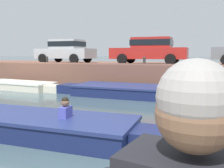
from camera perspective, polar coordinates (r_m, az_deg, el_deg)
The scene contains 10 objects.
ground_plane at distance 7.62m, azimuth 2.69°, elevation -8.15°, with size 400.00×400.00×0.00m, color #3D5156.
far_quay_wall at distance 15.96m, azimuth 12.93°, elevation 2.08°, with size 60.00×6.00×1.39m, color brown.
far_wall_coping at distance 13.08m, azimuth 11.11°, elevation 4.36°, with size 60.00×0.24×0.08m, color #925F4C.
boat_moored_west_cream at distance 14.97m, azimuth -20.06°, elevation -0.32°, with size 5.21×1.86×0.43m.
boat_moored_central_navy at distance 11.82m, azimuth 3.54°, elevation -1.53°, with size 6.64×2.20×0.51m.
motorboat_passing at distance 6.24m, azimuth -14.27°, elevation -9.32°, with size 5.69×1.83×0.99m.
car_leftmost_silver at distance 17.16m, azimuth -10.44°, elevation 7.62°, with size 3.86×2.02×1.54m.
car_left_inner_red at distance 14.95m, azimuth 8.69°, elevation 7.80°, with size 4.44×2.07×1.54m.
mooring_bollard_west at distance 16.07m, azimuth -14.62°, elevation 5.41°, with size 0.15×0.15×0.45m.
mooring_bollard_mid at distance 13.40m, azimuth 7.39°, elevation 5.34°, with size 0.15×0.15×0.45m.
Camera 1 is at (2.37, -1.20, 1.97)m, focal length 40.00 mm.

